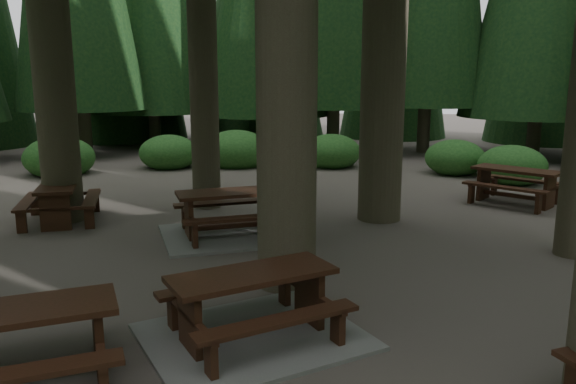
# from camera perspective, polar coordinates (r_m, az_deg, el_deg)

# --- Properties ---
(ground) EXTENTS (80.00, 80.00, 0.00)m
(ground) POSITION_cam_1_polar(r_m,az_deg,el_deg) (8.20, -5.91, -9.56)
(ground) COLOR #524A43
(ground) RESTS_ON ground
(picnic_table_a) EXTENTS (3.08, 2.96, 0.81)m
(picnic_table_a) POSITION_cam_1_polar(r_m,az_deg,el_deg) (6.56, -3.59, -12.48)
(picnic_table_a) COLOR gray
(picnic_table_a) RESTS_ON ground
(picnic_table_b) EXTENTS (2.04, 2.26, 0.81)m
(picnic_table_b) POSITION_cam_1_polar(r_m,az_deg,el_deg) (12.52, -22.18, -0.43)
(picnic_table_b) COLOR black
(picnic_table_b) RESTS_ON ground
(picnic_table_c) EXTENTS (3.18, 2.94, 0.87)m
(picnic_table_c) POSITION_cam_1_polar(r_m,az_deg,el_deg) (10.65, -5.74, -2.86)
(picnic_table_c) COLOR gray
(picnic_table_c) RESTS_ON ground
(picnic_table_d) EXTENTS (2.50, 2.43, 0.84)m
(picnic_table_d) POSITION_cam_1_polar(r_m,az_deg,el_deg) (14.30, 22.13, 1.08)
(picnic_table_d) COLOR black
(picnic_table_d) RESTS_ON ground
(picnic_table_e) EXTENTS (2.37, 2.21, 0.82)m
(picnic_table_e) POSITION_cam_1_polar(r_m,az_deg,el_deg) (6.06, -26.11, -13.04)
(picnic_table_e) COLOR black
(picnic_table_e) RESTS_ON ground
(shrub_ring) EXTENTS (23.86, 24.64, 1.49)m
(shrub_ring) POSITION_cam_1_polar(r_m,az_deg,el_deg) (8.68, -0.43, -5.52)
(shrub_ring) COLOR #215B1F
(shrub_ring) RESTS_ON ground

